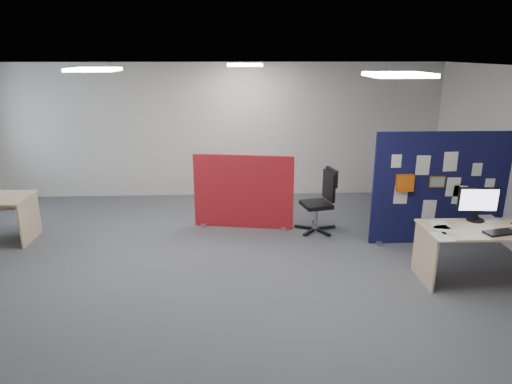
{
  "coord_description": "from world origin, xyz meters",
  "views": [
    {
      "loc": [
        0.35,
        -5.71,
        2.9
      ],
      "look_at": [
        0.61,
        0.42,
        1.0
      ],
      "focal_mm": 32.0,
      "sensor_mm": 36.0,
      "label": 1
    }
  ],
  "objects_px": {
    "navy_divider": "(441,189)",
    "main_desk": "(486,239)",
    "monitor_main": "(478,203)",
    "office_chair": "(323,197)",
    "red_divider": "(243,193)"
  },
  "relations": [
    {
      "from": "office_chair",
      "to": "red_divider",
      "type": "bearing_deg",
      "value": 158.21
    },
    {
      "from": "main_desk",
      "to": "monitor_main",
      "type": "xyz_separation_m",
      "value": [
        -0.06,
        0.23,
        0.43
      ]
    },
    {
      "from": "navy_divider",
      "to": "office_chair",
      "type": "height_order",
      "value": "navy_divider"
    },
    {
      "from": "navy_divider",
      "to": "office_chair",
      "type": "bearing_deg",
      "value": 161.42
    },
    {
      "from": "navy_divider",
      "to": "main_desk",
      "type": "distance_m",
      "value": 1.26
    },
    {
      "from": "main_desk",
      "to": "monitor_main",
      "type": "relative_size",
      "value": 3.17
    },
    {
      "from": "main_desk",
      "to": "monitor_main",
      "type": "height_order",
      "value": "monitor_main"
    },
    {
      "from": "navy_divider",
      "to": "monitor_main",
      "type": "height_order",
      "value": "navy_divider"
    },
    {
      "from": "monitor_main",
      "to": "office_chair",
      "type": "xyz_separation_m",
      "value": [
        -1.77,
        1.56,
        -0.39
      ]
    },
    {
      "from": "monitor_main",
      "to": "red_divider",
      "type": "relative_size",
      "value": 0.32
    },
    {
      "from": "monitor_main",
      "to": "office_chair",
      "type": "distance_m",
      "value": 2.39
    },
    {
      "from": "navy_divider",
      "to": "red_divider",
      "type": "bearing_deg",
      "value": 165.83
    },
    {
      "from": "navy_divider",
      "to": "office_chair",
      "type": "relative_size",
      "value": 2.05
    },
    {
      "from": "main_desk",
      "to": "red_divider",
      "type": "distance_m",
      "value": 3.7
    },
    {
      "from": "monitor_main",
      "to": "office_chair",
      "type": "bearing_deg",
      "value": 142.39
    }
  ]
}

